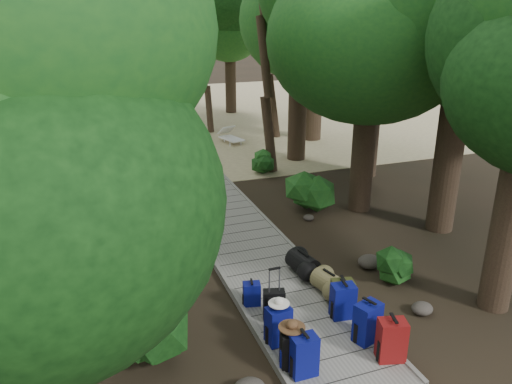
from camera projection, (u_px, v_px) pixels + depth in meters
name	position (u px, v px, depth m)	size (l,w,h in m)	color
ground	(252.00, 254.00, 11.50)	(120.00, 120.00, 0.00)	black
sand_beach	(147.00, 119.00, 25.59)	(40.00, 22.00, 0.02)	#C6B886
boardwalk	(238.00, 235.00, 12.36)	(2.00, 12.00, 0.12)	gray
backpack_left_a	(304.00, 353.00, 7.44)	(0.39, 0.28, 0.74)	#060D7A
backpack_left_b	(293.00, 348.00, 7.61)	(0.37, 0.26, 0.68)	black
backpack_left_c	(278.00, 323.00, 8.16)	(0.39, 0.28, 0.73)	#060D7A
backpack_left_d	(252.00, 293.00, 9.27)	(0.32, 0.23, 0.49)	#060D7A
backpack_right_a	(392.00, 338.00, 7.77)	(0.43, 0.30, 0.76)	maroon
backpack_right_b	(368.00, 320.00, 8.20)	(0.43, 0.30, 0.77)	#060D7A
backpack_right_c	(343.00, 299.00, 8.86)	(0.41, 0.29, 0.70)	#060D7A
backpack_right_d	(342.00, 293.00, 9.14)	(0.40, 0.29, 0.61)	#323814
duffel_right_khaki	(328.00, 283.00, 9.66)	(0.42, 0.63, 0.42)	olive
duffel_right_black	(303.00, 263.00, 10.39)	(0.44, 0.70, 0.44)	black
suitcase_on_boardwalk	(274.00, 305.00, 8.79)	(0.38, 0.21, 0.58)	black
lone_suitcase_on_sand	(189.00, 150.00, 18.76)	(0.38, 0.22, 0.60)	black
hat_brown	(292.00, 324.00, 7.51)	(0.41, 0.41, 0.12)	#51351E
hat_white	(279.00, 301.00, 8.02)	(0.35, 0.35, 0.12)	silver
kayak	(78.00, 156.00, 18.57)	(0.66, 3.01, 0.30)	#B1110F
sun_lounger	(232.00, 136.00, 20.86)	(0.60, 1.84, 0.60)	silver
tree_right_b	(465.00, 34.00, 11.20)	(5.36, 5.36, 9.57)	black
tree_right_c	(371.00, 47.00, 12.60)	(5.11, 5.11, 8.85)	black
tree_right_d	(377.00, 15.00, 15.22)	(5.62, 5.62, 10.30)	black
tree_right_e	(300.00, 25.00, 17.13)	(5.31, 5.31, 9.56)	black
tree_right_f	(317.00, 0.00, 19.68)	(6.33, 6.33, 11.30)	black
tree_left_a	(47.00, 206.00, 5.17)	(4.08, 4.08, 6.80)	black
tree_left_c	(39.00, 59.00, 11.07)	(4.92, 4.92, 8.55)	black
tree_back_a	(101.00, 20.00, 21.94)	(5.59, 5.59, 9.67)	black
tree_back_b	(168.00, 29.00, 24.78)	(4.91, 4.91, 8.77)	black
tree_back_c	(230.00, 34.00, 25.76)	(4.55, 4.55, 8.19)	black
tree_back_d	(12.00, 40.00, 20.74)	(4.90, 4.90, 8.17)	black
palm_right_a	(275.00, 57.00, 16.29)	(4.52, 4.52, 7.70)	#173F11
palm_right_b	(275.00, 41.00, 20.81)	(4.22, 4.22, 8.14)	#173F11
palm_right_c	(212.00, 62.00, 21.97)	(3.92, 3.92, 6.23)	#173F11
palm_left_a	(41.00, 78.00, 14.30)	(4.34, 4.34, 6.91)	#173F11
rock_left_b	(128.00, 318.00, 8.97)	(0.34, 0.30, 0.19)	#4C473F
rock_left_c	(187.00, 249.00, 11.42)	(0.53, 0.48, 0.29)	#4C473F
rock_left_d	(140.00, 218.00, 13.30)	(0.27, 0.25, 0.15)	#4C473F
rock_right_a	(422.00, 308.00, 9.23)	(0.40, 0.36, 0.22)	#4C473F
rock_right_b	(369.00, 262.00, 10.87)	(0.52, 0.46, 0.28)	#4C473F
rock_right_c	(309.00, 218.00, 13.32)	(0.29, 0.26, 0.16)	#4C473F
rock_right_d	(295.00, 183.00, 15.77)	(0.50, 0.45, 0.27)	#4C473F
shrub_left_a	(156.00, 336.00, 7.81)	(1.14, 1.14, 1.02)	#164A19
shrub_left_b	(167.00, 240.00, 11.39)	(0.80, 0.80, 0.72)	#164A19
shrub_left_c	(113.00, 180.00, 14.76)	(1.23, 1.23, 1.11)	#164A19
shrub_right_a	(398.00, 267.00, 10.13)	(0.87, 0.87, 0.78)	#164A19
shrub_right_b	(311.00, 192.00, 13.80)	(1.22, 1.22, 1.09)	#164A19
shrub_right_c	(263.00, 163.00, 16.93)	(0.90, 0.90, 0.81)	#164A19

